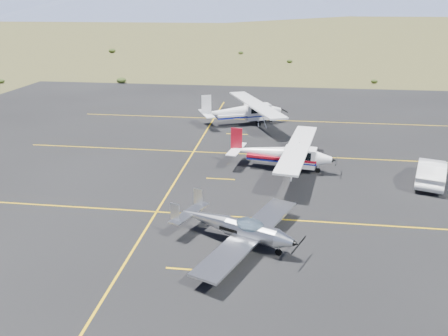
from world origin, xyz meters
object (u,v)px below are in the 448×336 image
(aircraft_cessna, at_px, (282,153))
(aircraft_plain, at_px, (244,111))
(sedan, at_px, (431,171))
(aircraft_low_wing, at_px, (238,228))

(aircraft_cessna, relative_size, aircraft_plain, 0.94)
(aircraft_plain, height_order, sedan, aircraft_plain)
(aircraft_cessna, height_order, sedan, aircraft_cessna)
(aircraft_low_wing, distance_m, sedan, 15.38)
(sedan, bearing_deg, aircraft_cessna, 10.72)
(aircraft_cessna, distance_m, sedan, 10.04)
(sedan, bearing_deg, aircraft_plain, -25.98)
(aircraft_low_wing, height_order, sedan, aircraft_low_wing)
(aircraft_cessna, height_order, aircraft_plain, aircraft_plain)
(aircraft_plain, bearing_deg, aircraft_low_wing, -108.93)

